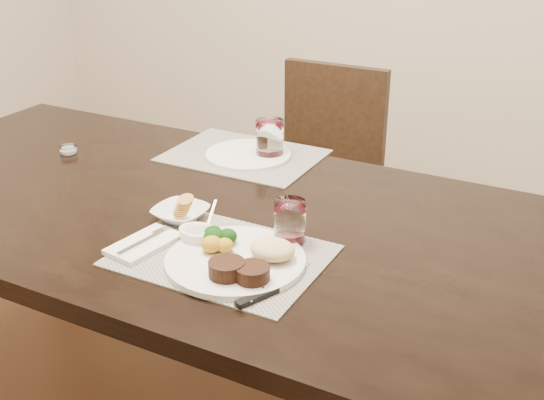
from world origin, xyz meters
The scene contains 13 objects.
dining_table centered at (0.00, 0.00, 0.67)m, with size 2.00×1.00×0.75m.
chair_far centered at (0.00, 0.93, 0.50)m, with size 0.42×0.42×0.90m.
placemat_near centered at (0.25, -0.19, 0.75)m, with size 0.46×0.34×0.00m, color gray.
placemat_far centered at (-0.03, 0.38, 0.75)m, with size 0.46×0.34×0.00m, color gray.
dinner_plate centered at (0.31, -0.22, 0.77)m, with size 0.31×0.31×0.06m.
napkin_fork centered at (0.07, -0.24, 0.76)m, with size 0.12×0.18×0.02m.
steak_knife centered at (0.41, -0.29, 0.76)m, with size 0.07×0.23×0.01m.
cracker_bowl centered at (0.06, -0.09, 0.77)m, with size 0.14×0.14×0.06m.
sauce_ramekin centered at (0.17, -0.17, 0.77)m, with size 0.09×0.14×0.07m.
wine_glass_near centered at (0.35, -0.06, 0.80)m, with size 0.07×0.07×0.10m.
far_plate centered at (-0.01, 0.37, 0.76)m, with size 0.26×0.26×0.01m, color silver.
wine_glass_far centered at (0.05, 0.40, 0.81)m, with size 0.08×0.08×0.12m.
salt_cellar centered at (-0.52, 0.14, 0.76)m, with size 0.05×0.05×0.02m.
Camera 1 is at (0.98, -1.33, 1.51)m, focal length 45.00 mm.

